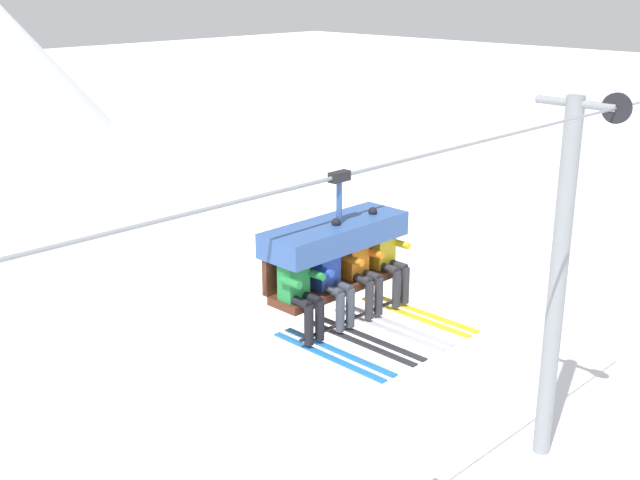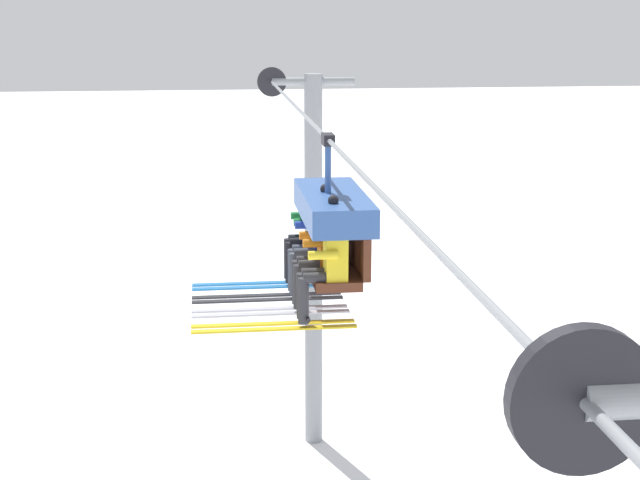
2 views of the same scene
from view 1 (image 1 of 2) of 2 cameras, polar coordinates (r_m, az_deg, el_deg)
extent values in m
cylinder|color=gray|center=(16.77, 16.51, -3.17)|extent=(0.36, 0.36, 7.61)
cylinder|color=gray|center=(15.85, 17.71, 9.24)|extent=(0.16, 1.60, 0.16)
cylinder|color=black|center=(15.50, 20.34, 8.78)|extent=(0.08, 0.56, 0.56)
cylinder|color=gray|center=(9.08, -1.49, 3.84)|extent=(17.78, 0.05, 0.05)
cube|color=#512819|center=(9.95, 1.33, -3.21)|extent=(1.94, 0.48, 0.10)
cube|color=#512819|center=(10.04, 0.18, -1.34)|extent=(1.94, 0.08, 0.45)
cube|color=#335699|center=(9.77, 1.10, 0.43)|extent=(1.98, 0.68, 0.30)
cylinder|color=black|center=(9.88, 2.66, -5.47)|extent=(1.94, 0.04, 0.04)
cylinder|color=#335699|center=(9.61, 1.37, 2.71)|extent=(0.07, 0.07, 0.53)
cube|color=black|center=(9.53, 1.39, 4.54)|extent=(0.28, 0.12, 0.12)
cube|color=#23843D|center=(9.31, -1.89, -2.72)|extent=(0.32, 0.22, 0.52)
sphere|color=silver|center=(9.19, -1.91, -0.63)|extent=(0.22, 0.22, 0.22)
ellipsoid|color=black|center=(9.12, -1.48, -0.78)|extent=(0.17, 0.04, 0.08)
cylinder|color=black|center=(9.22, -1.55, -4.40)|extent=(0.11, 0.34, 0.11)
cylinder|color=black|center=(9.34, -0.76, -4.11)|extent=(0.11, 0.34, 0.11)
cylinder|color=black|center=(9.21, -0.80, -6.07)|extent=(0.11, 0.11, 0.48)
cylinder|color=black|center=(9.32, -0.02, -5.75)|extent=(0.11, 0.11, 0.48)
cube|color=#1E6BB2|center=(9.14, 0.53, -8.27)|extent=(0.09, 1.70, 0.02)
cube|color=#1E6BB2|center=(9.26, 1.30, -7.92)|extent=(0.09, 1.70, 0.02)
cylinder|color=#23843D|center=(9.08, -2.10, -3.03)|extent=(0.09, 0.30, 0.09)
cylinder|color=#23843D|center=(9.32, -0.42, -2.43)|extent=(0.09, 0.30, 0.09)
cube|color=#2847B7|center=(9.65, 0.36, -1.93)|extent=(0.32, 0.22, 0.52)
sphere|color=maroon|center=(9.54, 0.36, 0.09)|extent=(0.22, 0.22, 0.22)
ellipsoid|color=black|center=(9.47, 0.80, -0.05)|extent=(0.17, 0.04, 0.08)
cylinder|color=#3D424C|center=(9.56, 0.72, -3.55)|extent=(0.11, 0.34, 0.11)
cylinder|color=#3D424C|center=(9.68, 1.44, -3.27)|extent=(0.11, 0.34, 0.11)
cylinder|color=#3D424C|center=(9.55, 1.44, -5.15)|extent=(0.11, 0.11, 0.48)
cylinder|color=#3D424C|center=(9.67, 2.16, -4.86)|extent=(0.11, 0.11, 0.48)
cube|color=#232328|center=(9.49, 2.75, -7.26)|extent=(0.09, 1.70, 0.02)
cube|color=#232328|center=(9.60, 3.46, -6.93)|extent=(0.09, 1.70, 0.02)
cylinder|color=#2847B7|center=(9.42, 0.21, -2.21)|extent=(0.09, 0.30, 0.09)
cylinder|color=#2847B7|center=(9.67, 1.14, 0.28)|extent=(0.09, 0.09, 0.30)
sphere|color=black|center=(9.61, 1.15, 1.25)|extent=(0.11, 0.11, 0.11)
cube|color=orange|center=(10.01, 2.45, -1.20)|extent=(0.32, 0.22, 0.52)
sphere|color=#284C93|center=(9.90, 2.48, 0.76)|extent=(0.22, 0.22, 0.22)
ellipsoid|color=black|center=(9.83, 2.91, 0.63)|extent=(0.17, 0.04, 0.08)
cylinder|color=#2D2D33|center=(9.92, 2.81, -2.75)|extent=(0.11, 0.34, 0.11)
cylinder|color=#2D2D33|center=(10.04, 3.49, -2.49)|extent=(0.11, 0.34, 0.11)
cylinder|color=#2D2D33|center=(9.90, 3.52, -4.29)|extent=(0.11, 0.11, 0.48)
cylinder|color=#2D2D33|center=(10.03, 4.19, -4.02)|extent=(0.11, 0.11, 0.48)
cube|color=#B2B2BC|center=(9.84, 4.80, -6.31)|extent=(0.09, 1.70, 0.02)
cube|color=#B2B2BC|center=(9.97, 5.45, -6.01)|extent=(0.09, 1.70, 0.02)
cylinder|color=orange|center=(9.77, 2.36, -1.45)|extent=(0.09, 0.30, 0.09)
cylinder|color=orange|center=(10.04, 3.81, -0.93)|extent=(0.09, 0.30, 0.09)
cube|color=yellow|center=(10.38, 4.39, -0.52)|extent=(0.32, 0.22, 0.52)
sphere|color=#284C93|center=(10.27, 4.44, 1.38)|extent=(0.22, 0.22, 0.22)
ellipsoid|color=black|center=(10.21, 4.87, 1.26)|extent=(0.17, 0.04, 0.08)
cylinder|color=#2D2D33|center=(10.29, 4.76, -2.00)|extent=(0.11, 0.34, 0.11)
cylinder|color=#2D2D33|center=(10.42, 5.39, -1.76)|extent=(0.11, 0.34, 0.11)
cylinder|color=#2D2D33|center=(10.27, 5.45, -3.49)|extent=(0.11, 0.11, 0.48)
cylinder|color=#2D2D33|center=(10.40, 6.07, -3.23)|extent=(0.11, 0.11, 0.48)
cube|color=gold|center=(10.22, 6.69, -5.43)|extent=(0.09, 1.70, 0.02)
cube|color=gold|center=(10.34, 7.30, -5.14)|extent=(0.09, 1.70, 0.02)
cylinder|color=yellow|center=(10.14, 3.75, 1.11)|extent=(0.09, 0.09, 0.30)
sphere|color=black|center=(10.09, 3.77, 2.04)|extent=(0.11, 0.11, 0.11)
cylinder|color=yellow|center=(10.41, 5.70, -0.26)|extent=(0.09, 0.30, 0.09)
camera|label=2|loc=(17.86, 29.21, 13.19)|focal=55.00mm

